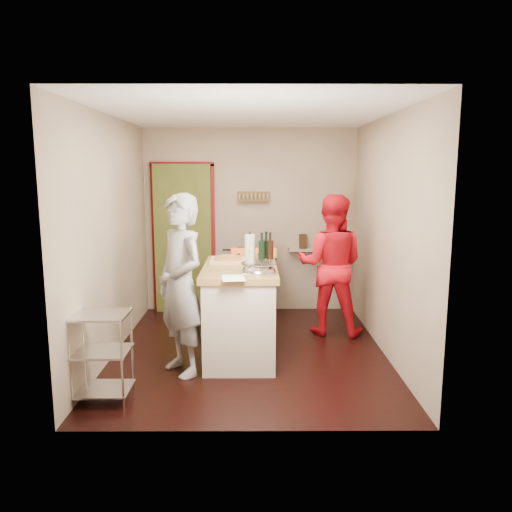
% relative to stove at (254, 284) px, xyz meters
% --- Properties ---
extents(floor, '(3.50, 3.50, 0.00)m').
position_rel_stove_xyz_m(floor, '(-0.05, -1.42, -0.45)').
color(floor, black).
rests_on(floor, ground).
extents(back_wall, '(3.00, 0.44, 2.60)m').
position_rel_stove_xyz_m(back_wall, '(-0.69, 0.36, 0.68)').
color(back_wall, tan).
rests_on(back_wall, ground).
extents(left_wall, '(0.04, 3.50, 2.60)m').
position_rel_stove_xyz_m(left_wall, '(-1.55, -1.42, 0.85)').
color(left_wall, tan).
rests_on(left_wall, ground).
extents(right_wall, '(0.04, 3.50, 2.60)m').
position_rel_stove_xyz_m(right_wall, '(1.45, -1.42, 0.85)').
color(right_wall, tan).
rests_on(right_wall, ground).
extents(ceiling, '(3.00, 3.50, 0.02)m').
position_rel_stove_xyz_m(ceiling, '(-0.05, -1.42, 2.16)').
color(ceiling, white).
rests_on(ceiling, back_wall).
extents(stove, '(0.60, 0.63, 1.00)m').
position_rel_stove_xyz_m(stove, '(0.00, 0.00, 0.00)').
color(stove, black).
rests_on(stove, ground).
extents(wire_shelving, '(0.48, 0.40, 0.80)m').
position_rel_stove_xyz_m(wire_shelving, '(-1.33, -2.62, -0.01)').
color(wire_shelving, silver).
rests_on(wire_shelving, ground).
extents(island, '(0.78, 1.44, 1.31)m').
position_rel_stove_xyz_m(island, '(-0.14, -1.54, 0.07)').
color(island, beige).
rests_on(island, ground).
extents(person_stripe, '(0.74, 0.78, 1.80)m').
position_rel_stove_xyz_m(person_stripe, '(-0.71, -2.01, 0.45)').
color(person_stripe, '#9D9DA1').
rests_on(person_stripe, ground).
extents(person_red, '(0.97, 0.83, 1.73)m').
position_rel_stove_xyz_m(person_red, '(0.95, -0.75, 0.41)').
color(person_red, red).
rests_on(person_red, ground).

